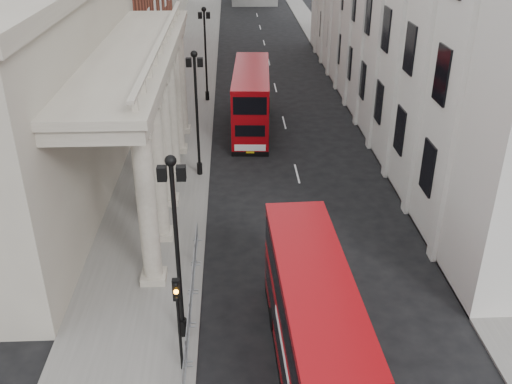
% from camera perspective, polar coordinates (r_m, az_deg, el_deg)
% --- Properties ---
extents(sidewalk_west, '(6.00, 140.00, 0.12)m').
position_cam_1_polar(sidewalk_west, '(48.13, -7.97, 6.80)').
color(sidewalk_west, slate).
rests_on(sidewalk_west, ground).
extents(sidewalk_east, '(3.00, 140.00, 0.12)m').
position_cam_1_polar(sidewalk_east, '(49.34, 11.61, 7.02)').
color(sidewalk_east, slate).
rests_on(sidewalk_east, ground).
extents(kerb, '(0.20, 140.00, 0.14)m').
position_cam_1_polar(kerb, '(47.93, -4.44, 6.91)').
color(kerb, slate).
rests_on(kerb, ground).
extents(portico_building, '(9.00, 28.00, 12.00)m').
position_cam_1_polar(portico_building, '(36.69, -22.00, 8.38)').
color(portico_building, gray).
rests_on(portico_building, ground).
extents(lamp_post_south, '(1.05, 0.44, 8.32)m').
position_cam_1_polar(lamp_post_south, '(22.39, -7.97, -4.64)').
color(lamp_post_south, black).
rests_on(lamp_post_south, sidewalk_west).
extents(lamp_post_mid, '(1.05, 0.44, 8.32)m').
position_cam_1_polar(lamp_post_mid, '(36.93, -5.96, 8.56)').
color(lamp_post_mid, black).
rests_on(lamp_post_mid, sidewalk_west).
extents(lamp_post_north, '(1.05, 0.44, 8.32)m').
position_cam_1_polar(lamp_post_north, '(52.33, -5.08, 14.16)').
color(lamp_post_north, black).
rests_on(lamp_post_north, sidewalk_west).
extents(traffic_light, '(0.28, 0.33, 4.30)m').
position_cam_1_polar(traffic_light, '(21.77, -7.82, -11.49)').
color(traffic_light, black).
rests_on(traffic_light, sidewalk_west).
extents(crowd_barriers, '(0.50, 18.75, 1.10)m').
position_cam_1_polar(crowd_barriers, '(23.53, -7.01, -15.76)').
color(crowd_barriers, gray).
rests_on(crowd_barriers, sidewalk_west).
extents(bus_near, '(2.98, 10.88, 4.66)m').
position_cam_1_polar(bus_near, '(22.18, 5.68, -12.74)').
color(bus_near, maroon).
rests_on(bus_near, ground).
extents(bus_far, '(3.35, 11.46, 4.89)m').
position_cam_1_polar(bus_far, '(45.83, -0.46, 9.32)').
color(bus_far, '#95060C').
rests_on(bus_far, ground).
extents(pedestrian_a, '(0.70, 0.52, 1.76)m').
position_cam_1_polar(pedestrian_a, '(35.10, -8.90, 0.41)').
color(pedestrian_a, black).
rests_on(pedestrian_a, sidewalk_west).
extents(pedestrian_b, '(0.96, 0.90, 1.57)m').
position_cam_1_polar(pedestrian_b, '(33.95, -10.27, -0.86)').
color(pedestrian_b, black).
rests_on(pedestrian_b, sidewalk_west).
extents(pedestrian_c, '(0.95, 0.67, 1.84)m').
position_cam_1_polar(pedestrian_c, '(37.94, -9.69, 2.54)').
color(pedestrian_c, black).
rests_on(pedestrian_c, sidewalk_west).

